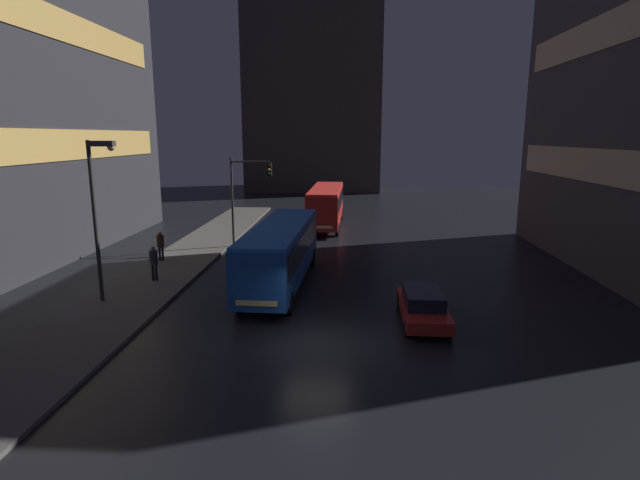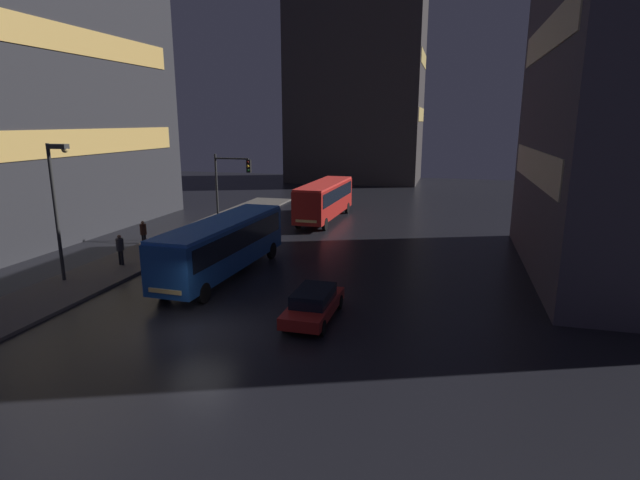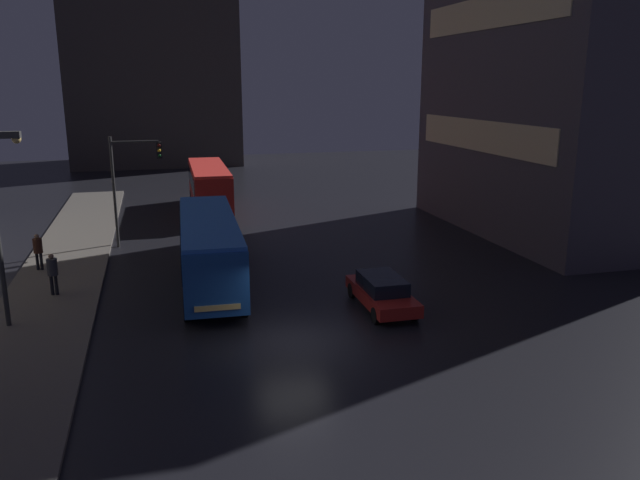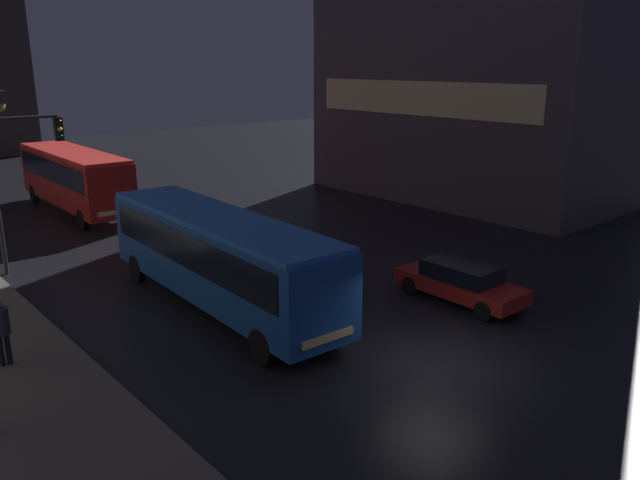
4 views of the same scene
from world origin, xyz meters
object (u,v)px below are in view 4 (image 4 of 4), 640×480
object	(u,v)px
bus_far	(74,175)
pedestrian_mid	(1,326)
bus_near	(218,252)
car_taxi	(461,281)
traffic_light_main	(19,165)

from	to	relation	value
bus_far	pedestrian_mid	distance (m)	18.69
bus_far	bus_near	bearing A→B (deg)	86.11
bus_near	car_taxi	xyz separation A→B (m)	(6.46, -4.78, -1.23)
bus_near	car_taxi	world-z (taller)	bus_near
bus_near	traffic_light_main	world-z (taller)	traffic_light_main
pedestrian_mid	traffic_light_main	size ratio (longest dim) A/B	0.30
car_taxi	traffic_light_main	distance (m)	16.75
bus_near	car_taxi	distance (m)	8.13
bus_near	car_taxi	size ratio (longest dim) A/B	2.52
car_taxi	pedestrian_mid	xyz separation A→B (m)	(-13.04, 4.76, 0.55)
bus_near	pedestrian_mid	size ratio (longest dim) A/B	6.24
bus_near	pedestrian_mid	xyz separation A→B (m)	(-6.58, -0.02, -0.68)
bus_near	car_taxi	bearing A→B (deg)	145.96
bus_far	car_taxi	world-z (taller)	bus_far
traffic_light_main	pedestrian_mid	bearing A→B (deg)	-110.72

